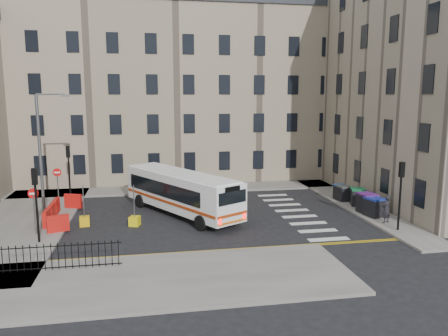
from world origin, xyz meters
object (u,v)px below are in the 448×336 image
object	(u,v)px
wheelie_bin_a	(374,207)
bollard_chevron	(135,221)
bollard_yellow	(85,221)
bus	(181,191)
wheelie_bin_c	(358,197)
wheelie_bin_e	(341,192)
pedestrian	(386,209)
wheelie_bin_d	(343,193)
streetlamp	(40,153)
wheelie_bin_b	(367,203)

from	to	relation	value
wheelie_bin_a	bollard_chevron	world-z (taller)	wheelie_bin_a
bollard_yellow	wheelie_bin_a	bearing A→B (deg)	-5.11
bus	wheelie_bin_c	xyz separation A→B (m)	(12.83, -0.30, -0.88)
bus	wheelie_bin_a	xyz separation A→B (m)	(12.51, -3.22, -0.87)
wheelie_bin_e	pedestrian	xyz separation A→B (m)	(0.06, -6.33, 0.31)
wheelie_bin_a	wheelie_bin_d	size ratio (longest dim) A/B	1.18
wheelie_bin_e	bollard_yellow	xyz separation A→B (m)	(-18.61, -3.17, -0.43)
streetlamp	wheelie_bin_a	bearing A→B (deg)	-11.77
streetlamp	wheelie_bin_b	xyz separation A→B (m)	(21.67, -3.59, -3.51)
pedestrian	bollard_chevron	bearing A→B (deg)	-34.43
wheelie_bin_e	wheelie_bin_b	bearing A→B (deg)	-95.50
bus	pedestrian	xyz separation A→B (m)	(12.49, -4.70, -0.62)
wheelie_bin_b	pedestrian	distance (m)	2.42
wheelie_bin_a	wheelie_bin_d	world-z (taller)	wheelie_bin_a
wheelie_bin_e	pedestrian	bearing A→B (deg)	-95.77
wheelie_bin_c	wheelie_bin_d	bearing A→B (deg)	124.27
wheelie_bin_a	bollard_chevron	size ratio (longest dim) A/B	2.26
streetlamp	bollard_yellow	bearing A→B (deg)	-43.52
wheelie_bin_c	wheelie_bin_d	xyz separation A→B (m)	(-0.40, 1.55, -0.05)
wheelie_bin_b	wheelie_bin_e	size ratio (longest dim) A/B	1.18
wheelie_bin_c	wheelie_bin_e	world-z (taller)	wheelie_bin_c
wheelie_bin_e	bollard_yellow	distance (m)	18.89
bus	wheelie_bin_a	bearing A→B (deg)	-44.57
wheelie_bin_b	wheelie_bin_e	distance (m)	3.91
wheelie_bin_a	wheelie_bin_e	size ratio (longest dim) A/B	1.19
wheelie_bin_d	wheelie_bin_e	size ratio (longest dim) A/B	1.01
wheelie_bin_a	streetlamp	bearing A→B (deg)	153.23
bus	wheelie_bin_d	size ratio (longest dim) A/B	8.98
wheelie_bin_d	pedestrian	xyz separation A→B (m)	(0.06, -5.96, 0.31)
wheelie_bin_c	bollard_yellow	size ratio (longest dim) A/B	2.33
wheelie_bin_a	wheelie_bin_c	world-z (taller)	wheelie_bin_a
bus	wheelie_bin_c	world-z (taller)	bus
wheelie_bin_e	pedestrian	distance (m)	6.33
wheelie_bin_a	wheelie_bin_b	size ratio (longest dim) A/B	1.01
bus	wheelie_bin_d	world-z (taller)	bus
wheelie_bin_c	wheelie_bin_d	distance (m)	1.61
streetlamp	bollard_chevron	world-z (taller)	streetlamp
wheelie_bin_e	bus	bearing A→B (deg)	-178.86
bus	bollard_chevron	size ratio (longest dim) A/B	17.18
wheelie_bin_c	bollard_chevron	size ratio (longest dim) A/B	2.33
wheelie_bin_e	bollard_yellow	world-z (taller)	wheelie_bin_e
streetlamp	wheelie_bin_b	size ratio (longest dim) A/B	6.04
streetlamp	wheelie_bin_c	size ratio (longest dim) A/B	5.81
bus	bollard_chevron	distance (m)	3.96
bollard_yellow	wheelie_bin_c	bearing A→B (deg)	3.76
bus	bollard_yellow	xyz separation A→B (m)	(-6.18, -1.54, -1.36)
wheelie_bin_d	wheelie_bin_e	xyz separation A→B (m)	(-0.00, 0.37, -0.00)
pedestrian	bus	bearing A→B (deg)	-45.46
wheelie_bin_c	wheelie_bin_e	distance (m)	1.96
streetlamp	wheelie_bin_d	distance (m)	21.91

